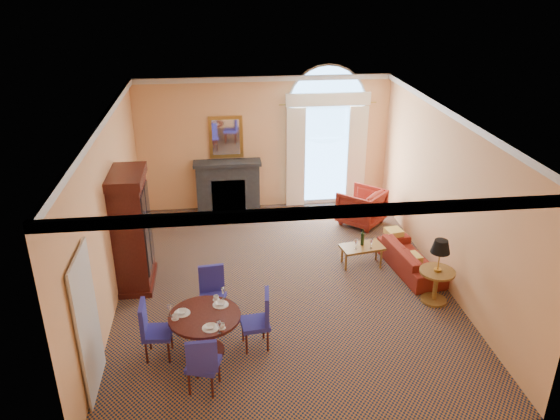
{
  "coord_description": "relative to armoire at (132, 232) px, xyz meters",
  "views": [
    {
      "loc": [
        -1.09,
        -8.74,
        5.46
      ],
      "look_at": [
        0.0,
        0.5,
        1.3
      ],
      "focal_mm": 35.0,
      "sensor_mm": 36.0,
      "label": 1
    }
  ],
  "objects": [
    {
      "name": "sofa",
      "position": [
        5.27,
        -0.15,
        -0.81
      ],
      "size": [
        0.92,
        1.82,
        0.51
      ],
      "primitive_type": "imported",
      "rotation": [
        0.0,
        0.0,
        1.71
      ],
      "color": "maroon",
      "rests_on": "ground"
    },
    {
      "name": "ground",
      "position": [
        2.72,
        -0.37,
        -1.07
      ],
      "size": [
        7.5,
        7.5,
        0.0
      ],
      "primitive_type": "plane",
      "color": "#13213D",
      "rests_on": "ground"
    },
    {
      "name": "dining_chair_east",
      "position": [
        2.15,
        -2.14,
        -0.53
      ],
      "size": [
        0.48,
        0.47,
        0.95
      ],
      "rotation": [
        0.0,
        0.0,
        1.68
      ],
      "color": "#272592",
      "rests_on": "ground"
    },
    {
      "name": "room_envelope",
      "position": [
        2.69,
        0.3,
        1.44
      ],
      "size": [
        6.04,
        7.52,
        3.45
      ],
      "color": "#FEB979",
      "rests_on": "ground"
    },
    {
      "name": "armoire",
      "position": [
        0.0,
        0.0,
        0.0
      ],
      "size": [
        0.64,
        1.13,
        2.22
      ],
      "color": "#37110C",
      "rests_on": "ground"
    },
    {
      "name": "dining_chair_south",
      "position": [
        1.28,
        -3.09,
        -0.53
      ],
      "size": [
        0.53,
        0.53,
        0.95
      ],
      "rotation": [
        0.0,
        0.0,
        -0.31
      ],
      "color": "#272592",
      "rests_on": "ground"
    },
    {
      "name": "coffee_table",
      "position": [
        4.35,
        0.15,
        -0.67
      ],
      "size": [
        0.9,
        0.6,
        0.76
      ],
      "rotation": [
        0.0,
        0.0,
        0.18
      ],
      "color": "brown",
      "rests_on": "ground"
    },
    {
      "name": "dining_chair_west",
      "position": [
        0.5,
        -2.21,
        -0.53
      ],
      "size": [
        0.45,
        0.45,
        0.95
      ],
      "rotation": [
        0.0,
        0.0,
        -1.63
      ],
      "color": "#272592",
      "rests_on": "ground"
    },
    {
      "name": "dining_table",
      "position": [
        1.3,
        -2.21,
        -0.56
      ],
      "size": [
        1.09,
        1.09,
        0.89
      ],
      "color": "#37110C",
      "rests_on": "ground"
    },
    {
      "name": "dining_chair_north",
      "position": [
        1.4,
        -1.28,
        -0.53
      ],
      "size": [
        0.53,
        0.53,
        0.95
      ],
      "rotation": [
        0.0,
        0.0,
        2.83
      ],
      "color": "#272592",
      "rests_on": "ground"
    },
    {
      "name": "armchair",
      "position": [
        4.83,
        2.06,
        -0.65
      ],
      "size": [
        1.27,
        1.27,
        0.83
      ],
      "primitive_type": "imported",
      "rotation": [
        0.0,
        0.0,
        3.95
      ],
      "color": "maroon",
      "rests_on": "ground"
    },
    {
      "name": "side_table",
      "position": [
        5.32,
        -1.25,
        -0.32
      ],
      "size": [
        0.62,
        0.62,
        1.19
      ],
      "color": "brown",
      "rests_on": "ground"
    }
  ]
}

